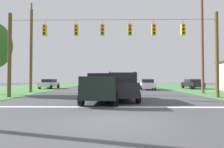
# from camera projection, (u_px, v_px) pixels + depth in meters

# --- Properties ---
(ground_plane) EXTENTS (120.00, 120.00, 0.00)m
(ground_plane) POSITION_uv_depth(u_px,v_px,m) (113.00, 121.00, 6.72)
(ground_plane) COLOR #47474C
(stop_bar_stripe) EXTENTS (15.35, 0.45, 0.01)m
(stop_bar_stripe) POSITION_uv_depth(u_px,v_px,m) (114.00, 107.00, 10.01)
(stop_bar_stripe) COLOR white
(stop_bar_stripe) RESTS_ON ground
(lane_dash_0) EXTENTS (2.50, 0.15, 0.01)m
(lane_dash_0) POSITION_uv_depth(u_px,v_px,m) (114.00, 96.00, 16.01)
(lane_dash_0) COLOR white
(lane_dash_0) RESTS_ON ground
(lane_dash_1) EXTENTS (2.50, 0.15, 0.01)m
(lane_dash_1) POSITION_uv_depth(u_px,v_px,m) (114.00, 91.00, 23.16)
(lane_dash_1) COLOR white
(lane_dash_1) RESTS_ON ground
(lane_dash_2) EXTENTS (2.50, 0.15, 0.01)m
(lane_dash_2) POSITION_uv_depth(u_px,v_px,m) (115.00, 89.00, 28.44)
(lane_dash_2) COLOR white
(lane_dash_2) RESTS_ON ground
(overhead_signal_span) EXTENTS (17.82, 0.31, 7.20)m
(overhead_signal_span) POSITION_uv_depth(u_px,v_px,m) (113.00, 48.00, 15.22)
(overhead_signal_span) COLOR brown
(overhead_signal_span) RESTS_ON ground
(pickup_truck) EXTENTS (2.37, 5.44, 1.95)m
(pickup_truck) POSITION_uv_depth(u_px,v_px,m) (102.00, 88.00, 12.27)
(pickup_truck) COLOR black
(pickup_truck) RESTS_ON ground
(suv_black) EXTENTS (2.30, 4.84, 2.05)m
(suv_black) POSITION_uv_depth(u_px,v_px,m) (121.00, 86.00, 13.16)
(suv_black) COLOR black
(suv_black) RESTS_ON ground
(distant_car_crossing_white) EXTENTS (2.32, 4.44, 1.52)m
(distant_car_crossing_white) POSITION_uv_depth(u_px,v_px,m) (147.00, 84.00, 26.04)
(distant_car_crossing_white) COLOR silver
(distant_car_crossing_white) RESTS_ON ground
(distant_car_oncoming) EXTENTS (2.18, 4.38, 1.52)m
(distant_car_oncoming) POSITION_uv_depth(u_px,v_px,m) (192.00, 84.00, 28.13)
(distant_car_oncoming) COLOR black
(distant_car_oncoming) RESTS_ON ground
(distant_car_far_parked) EXTENTS (2.27, 4.42, 1.52)m
(distant_car_far_parked) POSITION_uv_depth(u_px,v_px,m) (49.00, 84.00, 28.82)
(distant_car_far_parked) COLOR silver
(distant_car_far_parked) RESTS_ON ground
(utility_pole_mid_right) EXTENTS (0.29, 1.68, 11.28)m
(utility_pole_mid_right) POSITION_uv_depth(u_px,v_px,m) (202.00, 42.00, 19.20)
(utility_pole_mid_right) COLOR brown
(utility_pole_mid_right) RESTS_ON ground
(utility_pole_near_left) EXTENTS (0.32, 1.98, 10.47)m
(utility_pole_near_left) POSITION_uv_depth(u_px,v_px,m) (31.00, 49.00, 20.90)
(utility_pole_near_left) COLOR brown
(utility_pole_near_left) RESTS_ON ground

